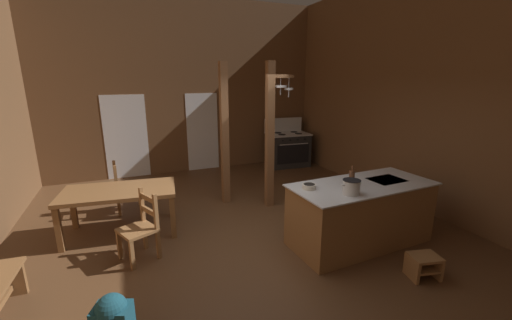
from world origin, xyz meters
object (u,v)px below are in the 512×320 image
dining_table (119,195)px  bottle_tall_on_counter (352,177)px  stockpot_on_counter (351,187)px  kitchen_island (360,214)px  ladderback_chair_by_post (141,227)px  step_stool (424,264)px  ladderback_chair_near_window (125,188)px  mixing_bowl_on_counter (309,186)px  stove_range (288,149)px

dining_table → bottle_tall_on_counter: bearing=-27.7°
stockpot_on_counter → kitchen_island: bearing=31.8°
ladderback_chair_by_post → step_stool: bearing=-29.9°
step_stool → kitchen_island: bearing=98.6°
ladderback_chair_near_window → mixing_bowl_on_counter: (2.40, -2.51, 0.52)m
dining_table → bottle_tall_on_counter: size_ratio=6.65×
kitchen_island → stove_range: stove_range is taller
kitchen_island → dining_table: (-3.32, 1.72, 0.18)m
ladderback_chair_near_window → kitchen_island: bearing=-39.1°
mixing_bowl_on_counter → bottle_tall_on_counter: (0.68, -0.06, 0.07)m
step_stool → stove_range: bearing=80.2°
kitchen_island → step_stool: size_ratio=5.29×
stove_range → ladderback_chair_by_post: (-4.14, -3.47, -0.03)m
stove_range → bottle_tall_on_counter: (-1.23, -4.23, 0.57)m
stockpot_on_counter → bottle_tall_on_counter: size_ratio=1.14×
dining_table → ladderback_chair_near_window: bearing=85.4°
bottle_tall_on_counter → kitchen_island: bearing=-21.8°
step_stool → stockpot_on_counter: bearing=128.3°
kitchen_island → mixing_bowl_on_counter: bearing=171.6°
kitchen_island → ladderback_chair_by_post: ladderback_chair_by_post is taller
ladderback_chair_by_post → mixing_bowl_on_counter: mixing_bowl_on_counter is taller
stockpot_on_counter → dining_table: bearing=145.3°
stove_range → ladderback_chair_by_post: 5.40m
stove_range → step_stool: stove_range is taller
stove_range → mixing_bowl_on_counter: bearing=-114.7°
ladderback_chair_by_post → mixing_bowl_on_counter: size_ratio=5.01×
kitchen_island → dining_table: bearing=152.6°
kitchen_island → bottle_tall_on_counter: bearing=158.2°
dining_table → ladderback_chair_by_post: 0.95m
mixing_bowl_on_counter → step_stool: bearing=-49.1°
step_stool → bottle_tall_on_counter: 1.43m
stove_range → ladderback_chair_near_window: (-4.32, -1.66, -0.03)m
stove_range → dining_table: bearing=-149.6°
dining_table → ladderback_chair_near_window: size_ratio=1.89×
ladderback_chair_near_window → ladderback_chair_by_post: same height
stove_range → ladderback_chair_by_post: bearing=-140.1°
mixing_bowl_on_counter → ladderback_chair_near_window: bearing=133.8°
stove_range → mixing_bowl_on_counter: size_ratio=6.96×
dining_table → bottle_tall_on_counter: bottle_tall_on_counter is taller
stove_range → ladderback_chair_near_window: size_ratio=1.39×
dining_table → ladderback_chair_near_window: (0.07, 0.91, -0.20)m
kitchen_island → mixing_bowl_on_counter: (-0.84, 0.12, 0.50)m
stove_range → dining_table: stove_range is taller
stove_range → step_stool: size_ratio=3.17×
ladderback_chair_near_window → bottle_tall_on_counter: (3.08, -2.57, 0.60)m
dining_table → stockpot_on_counter: size_ratio=5.85×
dining_table → step_stool: bearing=-38.3°
ladderback_chair_near_window → mixing_bowl_on_counter: bearing=-46.2°
mixing_bowl_on_counter → bottle_tall_on_counter: bearing=-5.1°
step_stool → dining_table: bearing=141.7°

